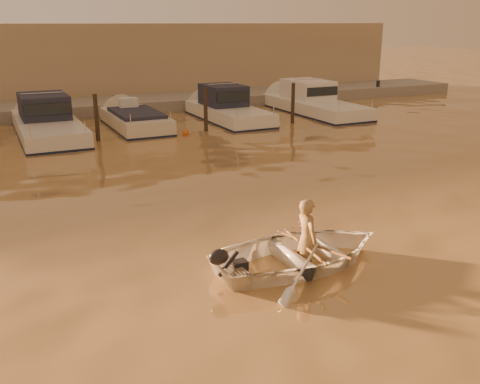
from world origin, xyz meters
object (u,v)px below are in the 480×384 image
moored_boat_2 (47,121)px  moored_boat_4 (228,108)px  moored_boat_3 (135,123)px  dinghy (302,253)px  moored_boat_5 (315,102)px  person (307,239)px  waterfront_building (56,63)px

moored_boat_2 → moored_boat_4: same height
moored_boat_3 → dinghy: bearing=-93.1°
moored_boat_2 → moored_boat_5: 14.23m
person → moored_boat_5: 19.83m
moored_boat_4 → waterfront_building: bearing=122.3°
person → waterfront_building: size_ratio=0.04×
waterfront_building → dinghy: bearing=-87.6°
moored_boat_3 → moored_boat_4: 4.95m
person → moored_boat_2: bearing=9.3°
moored_boat_2 → moored_boat_4: 8.93m
person → moored_boat_3: person is taller
moored_boat_2 → moored_boat_3: 4.02m
dinghy → person: 0.31m
dinghy → moored_boat_3: (0.89, 16.49, -0.06)m
person → moored_boat_5: bearing=-35.4°
moored_boat_3 → moored_boat_5: 10.24m
dinghy → moored_boat_4: 17.49m
moored_boat_4 → moored_boat_5: 5.30m
waterfront_building → person: bearing=-87.4°
moored_boat_2 → waterfront_building: waterfront_building is taller
moored_boat_3 → waterfront_building: bearing=100.4°
person → moored_boat_2: (-3.21, 16.49, 0.05)m
person → moored_boat_4: (5.72, 16.49, 0.05)m
moored_boat_3 → moored_boat_4: (4.93, 0.00, 0.40)m
moored_boat_2 → moored_boat_5: bearing=0.0°
moored_boat_4 → waterfront_building: 13.14m
moored_boat_2 → waterfront_building: size_ratio=0.18×
moored_boat_3 → waterfront_building: waterfront_building is taller
dinghy → moored_boat_2: (-3.11, 16.49, 0.34)m
dinghy → person: bearing=-90.0°
person → moored_boat_5: (11.02, 16.49, 0.05)m
moored_boat_3 → moored_boat_4: moored_boat_4 is taller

